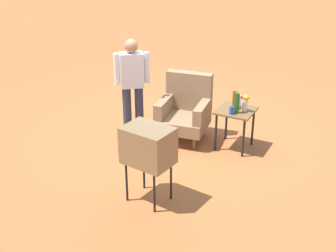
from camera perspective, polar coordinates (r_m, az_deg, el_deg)
The scene contains 10 objects.
ground_plane at distance 7.69m, azimuth 1.08°, elevation -0.97°, with size 60.00×60.00×0.00m, color #AD6033.
armchair at distance 7.38m, azimuth 2.16°, elevation 2.11°, with size 0.88×0.89×1.06m.
side_table at distance 7.09m, azimuth 8.49°, elevation 1.32°, with size 0.56×0.56×0.65m.
tv_on_stand at distance 5.60m, azimuth -2.49°, elevation -2.54°, with size 0.65×0.51×1.03m.
person_standing at distance 7.32m, azimuth -4.52°, elevation 5.54°, with size 0.47×0.39×1.64m.
soda_can_blue at distance 6.86m, azimuth 7.98°, elevation 1.97°, with size 0.07×0.07×0.12m, color blue.
bottle_wine_green at distance 6.88m, azimuth 8.66°, elevation 2.87°, with size 0.07×0.07×0.32m, color #1E5623.
bottle_short_clear at distance 7.12m, azimuth 8.86°, elevation 3.11°, with size 0.06×0.06×0.20m, color silver.
bottle_tall_amber at distance 7.02m, azimuth 8.37°, elevation 3.27°, with size 0.07×0.07×0.30m, color brown.
flower_vase at distance 6.96m, azimuth 9.63°, elevation 2.98°, with size 0.14×0.10×0.27m.
Camera 1 is at (3.10, -6.18, 3.37)m, focal length 48.47 mm.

